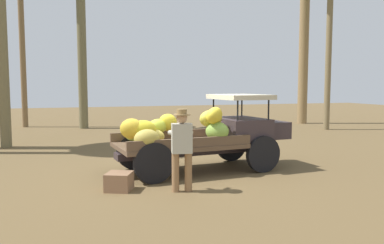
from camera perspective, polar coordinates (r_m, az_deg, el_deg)
The scene contains 4 objects.
ground_plane at distance 9.84m, azimuth -1.45°, elevation -7.16°, with size 60.00×60.00×0.00m, color brown.
truck at distance 9.85m, azimuth 2.12°, elevation -1.70°, with size 4.56×2.13×1.89m.
farmer at distance 7.87m, azimuth -1.48°, elevation -3.35°, with size 0.52×0.49×1.66m.
wooden_crate at distance 8.23m, azimuth -10.48°, elevation -8.45°, with size 0.49×0.52×0.36m, color #866043.
Camera 1 is at (-2.79, -9.19, 2.14)m, focal length 36.92 mm.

